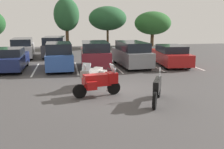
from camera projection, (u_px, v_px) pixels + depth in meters
name	position (u px, v px, depth m)	size (l,w,h in m)	color
ground	(108.00, 91.00, 12.63)	(44.00, 44.00, 0.10)	#423F3F
motorcycle_touring	(99.00, 81.00, 11.48)	(2.20, 1.04, 1.43)	black
motorcycle_second	(157.00, 89.00, 10.58)	(1.13, 2.14, 1.34)	black
motorcycle_third	(93.00, 75.00, 13.08)	(1.47, 1.93, 1.34)	black
parking_stripes	(77.00, 68.00, 18.27)	(17.16, 4.95, 0.01)	silver
car_navy	(11.00, 59.00, 17.44)	(1.87, 4.40, 1.54)	navy
car_blue	(59.00, 56.00, 17.67)	(1.89, 4.41, 1.87)	#2D519E
car_maroon	(95.00, 55.00, 18.10)	(2.13, 4.52, 1.89)	maroon
car_grey	(131.00, 54.00, 18.81)	(2.11, 4.83, 1.82)	slate
car_red	(170.00, 55.00, 19.34)	(2.23, 4.81, 1.52)	maroon
car_far_silver	(23.00, 48.00, 23.11)	(2.10, 4.94, 1.78)	#B7B7BC
car_far_charcoal	(55.00, 47.00, 23.74)	(2.26, 4.57, 1.88)	#38383D
tree_right	(66.00, 15.00, 29.54)	(2.92, 2.92, 5.82)	#4C3823
tree_far_right	(108.00, 18.00, 31.84)	(4.69, 4.69, 5.02)	#4C3823
tree_center_left	(153.00, 23.00, 32.82)	(4.63, 4.63, 4.44)	#4C3823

